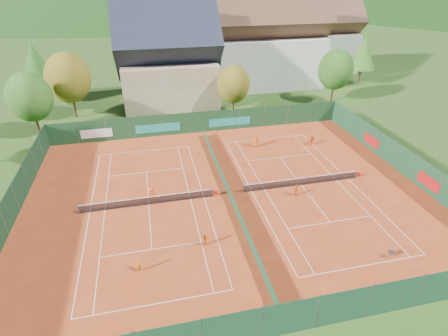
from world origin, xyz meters
TOP-DOWN VIEW (x-y plane):
  - ground at (0.00, 0.00)m, footprint 600.00×600.00m
  - clay_pad at (0.00, 0.00)m, footprint 40.00×32.00m
  - court_markings_left at (-8.00, 0.00)m, footprint 11.03×23.83m
  - court_markings_right at (8.00, 0.00)m, footprint 11.03×23.83m
  - tennis_net_left at (-7.85, 0.00)m, footprint 13.30×0.10m
  - tennis_net_right at (8.15, 0.00)m, footprint 13.30×0.10m
  - court_divider at (0.00, 0.00)m, footprint 0.03×28.80m
  - fence_north at (-0.46, 15.99)m, footprint 40.00×0.10m
  - fence_south at (0.00, -16.00)m, footprint 40.00×0.04m
  - fence_west at (-20.00, 0.00)m, footprint 0.04×32.00m
  - fence_east at (20.00, 0.05)m, footprint 0.09×32.00m
  - chalet at (-3.00, 30.00)m, footprint 16.20×12.00m
  - hotel_block_a at (16.00, 36.00)m, footprint 21.60×11.00m
  - hotel_block_b at (30.00, 44.00)m, footprint 17.28×10.00m
  - tree_west_front at (-22.00, 20.00)m, footprint 5.72×5.72m
  - tree_west_mid at (-18.00, 26.00)m, footprint 6.44×6.44m
  - tree_west_back at (-24.00, 34.00)m, footprint 5.60×5.60m
  - tree_center at (6.00, 22.00)m, footprint 5.01×5.01m
  - tree_east_front at (24.00, 24.00)m, footprint 5.72×5.72m
  - tree_east_mid at (34.00, 32.00)m, footprint 5.04×5.04m
  - tree_east_back at (26.00, 40.00)m, footprint 7.15×7.15m
  - mountain_backdrop at (28.54, 233.48)m, footprint 820.00×530.00m
  - ball_hopper at (10.45, -11.54)m, footprint 0.34×0.34m
  - loose_ball_0 at (-8.18, -3.92)m, footprint 0.07×0.07m
  - loose_ball_1 at (6.85, -7.80)m, footprint 0.07×0.07m
  - loose_ball_2 at (0.12, 1.84)m, footprint 0.07×0.07m
  - loose_ball_3 at (-2.52, 8.80)m, footprint 0.07×0.07m
  - player_left_near at (-8.98, -8.61)m, footprint 0.52×0.48m
  - player_left_mid at (-3.62, -6.94)m, footprint 0.61×0.49m
  - player_left_far at (-7.60, 0.56)m, footprint 1.09×0.73m
  - player_right_near at (6.61, -1.70)m, footprint 0.69×0.84m
  - player_right_far_a at (5.97, 9.91)m, footprint 0.81×0.55m
  - player_right_far_b at (13.18, 8.77)m, footprint 1.37×0.79m

SIDE VIEW (x-z plane):
  - mountain_backdrop at x=28.54m, z-range -160.64..81.36m
  - ground at x=0.00m, z-range -0.02..-0.02m
  - clay_pad at x=0.00m, z-range 0.00..0.01m
  - court_markings_left at x=-8.00m, z-range 0.01..0.01m
  - court_markings_right at x=8.00m, z-range 0.01..0.01m
  - loose_ball_0 at x=-8.18m, z-range 0.00..0.07m
  - loose_ball_1 at x=6.85m, z-range 0.00..0.07m
  - loose_ball_2 at x=0.12m, z-range 0.00..0.07m
  - loose_ball_3 at x=-2.52m, z-range 0.00..0.07m
  - court_divider at x=0.00m, z-range 0.00..1.00m
  - tennis_net_left at x=-7.85m, z-range 0.00..1.02m
  - tennis_net_right at x=8.15m, z-range 0.00..1.02m
  - ball_hopper at x=10.45m, z-range 0.16..0.96m
  - player_left_near at x=-8.98m, z-range 0.00..1.20m
  - player_left_mid at x=-3.62m, z-range 0.00..1.23m
  - player_right_near at x=6.61m, z-range 0.00..1.34m
  - player_right_far_b at x=13.18m, z-range 0.00..1.41m
  - player_left_far at x=-7.60m, z-range 0.00..1.58m
  - player_right_far_a at x=5.97m, z-range 0.00..1.58m
  - fence_north at x=-0.46m, z-range -0.03..2.97m
  - fence_east at x=20.00m, z-range -0.02..2.98m
  - fence_south at x=0.00m, z-range 0.00..3.00m
  - fence_west at x=-20.00m, z-range 0.00..3.00m
  - tree_center at x=6.00m, z-range 0.92..8.52m
  - tree_west_front at x=-22.00m, z-range 1.05..9.74m
  - tree_east_front at x=24.00m, z-range 1.05..9.74m
  - tree_east_mid at x=34.00m, z-range 1.56..10.56m
  - tree_west_mid at x=-18.00m, z-range 1.18..10.96m
  - hotel_block_b at x=30.00m, z-range -1.13..14.37m
  - chalet at x=-3.00m, z-range -1.38..14.62m
  - tree_west_back at x=-24.00m, z-range 1.74..11.74m
  - tree_east_back at x=26.00m, z-range 1.31..12.18m
  - hotel_block_a at x=16.00m, z-range -1.24..16.01m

